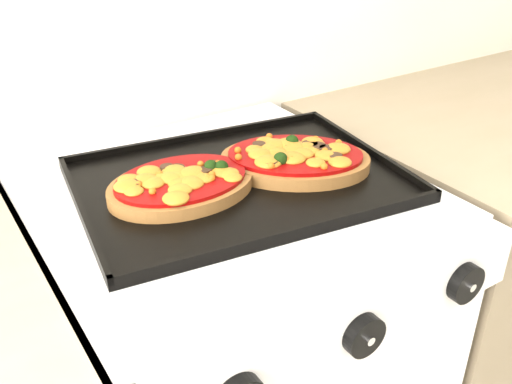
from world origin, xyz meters
TOP-DOWN VIEW (x-y plane):
  - control_panel at (-0.03, 1.39)m, footprint 0.60×0.02m
  - knob_center at (-0.02, 1.37)m, footprint 0.06×0.02m
  - knob_right at (0.16, 1.37)m, footprint 0.06×0.02m
  - baking_tray at (0.00, 1.70)m, footprint 0.55×0.44m
  - pizza_left at (-0.10, 1.71)m, footprint 0.24×0.18m
  - pizza_right at (0.10, 1.68)m, footprint 0.30×0.28m

SIDE VIEW (x-z plane):
  - control_panel at x=-0.03m, z-range 0.81..0.90m
  - knob_center at x=-0.02m, z-range 0.83..0.88m
  - knob_right at x=0.16m, z-range 0.83..0.88m
  - baking_tray at x=0.00m, z-range 0.91..0.93m
  - pizza_left at x=-0.10m, z-range 0.92..0.95m
  - pizza_right at x=0.10m, z-range 0.92..0.96m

